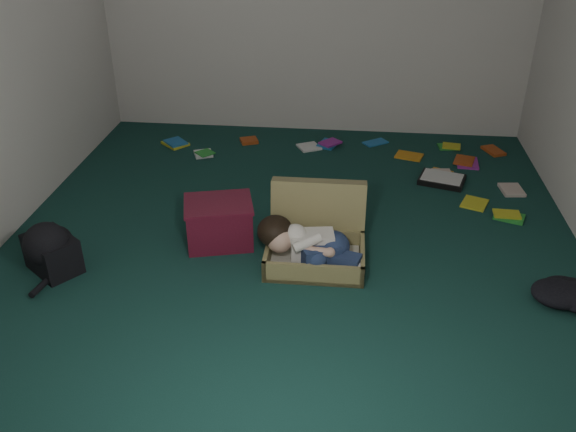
# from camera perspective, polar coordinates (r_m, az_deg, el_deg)

# --- Properties ---
(floor) EXTENTS (4.50, 4.50, 0.00)m
(floor) POSITION_cam_1_polar(r_m,az_deg,el_deg) (4.19, 0.22, -3.15)
(floor) COLOR #133832
(floor) RESTS_ON ground
(wall_front) EXTENTS (4.50, 0.00, 4.50)m
(wall_front) POSITION_cam_1_polar(r_m,az_deg,el_deg) (1.63, -7.84, -7.34)
(wall_front) COLOR silver
(wall_front) RESTS_ON ground
(suitcase) EXTENTS (0.64, 0.63, 0.47)m
(suitcase) POSITION_cam_1_polar(r_m,az_deg,el_deg) (4.07, 2.67, -1.95)
(suitcase) COLOR olive
(suitcase) RESTS_ON floor
(person) EXTENTS (0.70, 0.33, 0.29)m
(person) POSITION_cam_1_polar(r_m,az_deg,el_deg) (3.91, 1.89, -2.64)
(person) COLOR white
(person) RESTS_ON suitcase
(maroon_bin) EXTENTS (0.53, 0.46, 0.32)m
(maroon_bin) POSITION_cam_1_polar(r_m,az_deg,el_deg) (4.22, -6.45, -0.61)
(maroon_bin) COLOR maroon
(maroon_bin) RESTS_ON floor
(backpack) EXTENTS (0.56, 0.54, 0.26)m
(backpack) POSITION_cam_1_polar(r_m,az_deg,el_deg) (4.21, -21.21, -3.19)
(backpack) COLOR black
(backpack) RESTS_ON floor
(clothing_pile) EXTENTS (0.44, 0.37, 0.13)m
(clothing_pile) POSITION_cam_1_polar(r_m,az_deg,el_deg) (4.08, 24.31, -6.10)
(clothing_pile) COLOR black
(clothing_pile) RESTS_ON floor
(paper_tray) EXTENTS (0.42, 0.36, 0.05)m
(paper_tray) POSITION_cam_1_polar(r_m,az_deg,el_deg) (5.25, 14.20, 3.34)
(paper_tray) COLOR black
(paper_tray) RESTS_ON floor
(book_scatter) EXTENTS (3.19, 1.59, 0.02)m
(book_scatter) POSITION_cam_1_polar(r_m,az_deg,el_deg) (5.53, 8.60, 5.13)
(book_scatter) COLOR gold
(book_scatter) RESTS_ON floor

